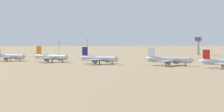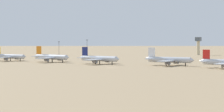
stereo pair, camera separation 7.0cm
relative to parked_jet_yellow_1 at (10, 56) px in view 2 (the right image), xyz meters
The scene contains 9 objects.
ground 115.25m from the parked_jet_yellow_1, 16.78° to the right, with size 4000.00×4000.00×0.00m, color #9E8460.
ridge_far_west 1114.87m from the parked_jet_yellow_1, 107.21° to the left, with size 346.84×251.87×100.13m, color slate.
parked_jet_yellow_1 is the anchor object (origin of this frame).
parked_jet_orange_2 40.04m from the parked_jet_yellow_1, ahead, with size 36.00×30.58×11.90m.
parked_jet_navy_3 84.82m from the parked_jet_yellow_1, ahead, with size 35.94×30.54×11.88m.
parked_jet_white_4 135.03m from the parked_jet_yellow_1, ahead, with size 36.08×30.19×11.95m.
control_tower 210.89m from the parked_jet_yellow_1, 66.29° to the left, with size 5.20×5.20×18.19m.
light_pole_west 104.56m from the parked_jet_yellow_1, 86.25° to the left, with size 1.80×0.50×15.91m.
light_pole_east 126.03m from the parked_jet_yellow_1, 106.95° to the left, with size 1.80×0.50×13.68m.
Camera 2 is at (168.90, -300.25, 20.68)m, focal length 87.51 mm.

